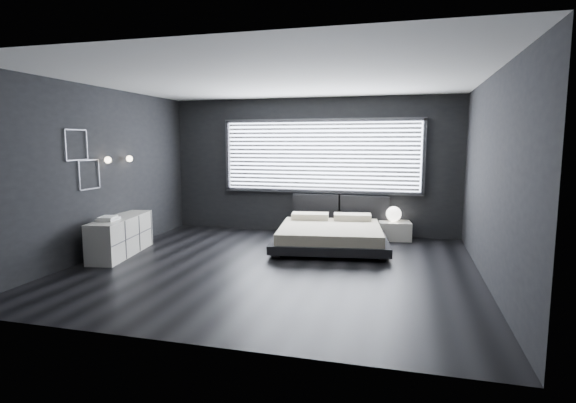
# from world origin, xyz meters

# --- Properties ---
(room) EXTENTS (6.04, 6.00, 2.80)m
(room) POSITION_xyz_m (0.00, 0.00, 1.40)
(room) COLOR black
(room) RESTS_ON ground
(window) EXTENTS (4.14, 0.09, 1.52)m
(window) POSITION_xyz_m (0.20, 2.70, 1.61)
(window) COLOR white
(window) RESTS_ON ground
(headboard) EXTENTS (1.96, 0.16, 0.52)m
(headboard) POSITION_xyz_m (0.63, 2.64, 0.57)
(headboard) COLOR black
(headboard) RESTS_ON ground
(sconce_near) EXTENTS (0.18, 0.11, 0.11)m
(sconce_near) POSITION_xyz_m (-2.88, 0.05, 1.60)
(sconce_near) COLOR silver
(sconce_near) RESTS_ON ground
(sconce_far) EXTENTS (0.18, 0.11, 0.11)m
(sconce_far) POSITION_xyz_m (-2.88, 0.65, 1.60)
(sconce_far) COLOR silver
(sconce_far) RESTS_ON ground
(wall_art_upper) EXTENTS (0.01, 0.48, 0.48)m
(wall_art_upper) POSITION_xyz_m (-2.98, -0.55, 1.85)
(wall_art_upper) COLOR #47474C
(wall_art_upper) RESTS_ON ground
(wall_art_lower) EXTENTS (0.01, 0.48, 0.48)m
(wall_art_lower) POSITION_xyz_m (-2.98, -0.30, 1.38)
(wall_art_lower) COLOR #47474C
(wall_art_lower) RESTS_ON ground
(bed) EXTENTS (2.25, 2.17, 0.52)m
(bed) POSITION_xyz_m (0.62, 1.48, 0.24)
(bed) COLOR black
(bed) RESTS_ON ground
(nightstand) EXTENTS (0.67, 0.59, 0.36)m
(nightstand) POSITION_xyz_m (1.72, 2.48, 0.18)
(nightstand) COLOR beige
(nightstand) RESTS_ON ground
(orb_lamp) EXTENTS (0.29, 0.29, 0.29)m
(orb_lamp) POSITION_xyz_m (1.70, 2.49, 0.50)
(orb_lamp) COLOR white
(orb_lamp) RESTS_ON nightstand
(dresser) EXTENTS (0.72, 1.66, 0.64)m
(dresser) POSITION_xyz_m (-2.71, 0.07, 0.32)
(dresser) COLOR beige
(dresser) RESTS_ON ground
(book_stack) EXTENTS (0.31, 0.39, 0.07)m
(book_stack) POSITION_xyz_m (-2.70, -0.27, 0.68)
(book_stack) COLOR white
(book_stack) RESTS_ON dresser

